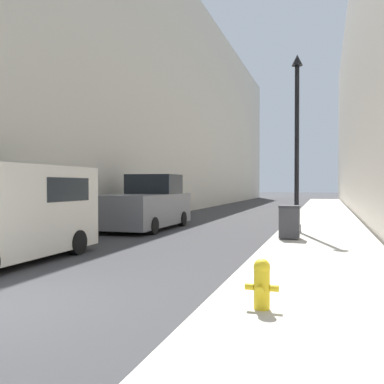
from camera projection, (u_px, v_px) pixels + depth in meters
sidewalk_right at (324, 219)px, 21.87m from camera, size 3.20×60.00×0.14m
building_left_glass at (128, 109)px, 33.81m from camera, size 12.00×60.00×15.59m
fire_hydrant at (262, 283)px, 5.77m from camera, size 0.45×0.34×0.68m
trash_bin at (289, 222)px, 13.32m from camera, size 0.63×0.65×1.04m
lamppost at (297, 134)px, 15.37m from camera, size 0.39×0.39×6.36m
white_van at (8, 209)px, 9.92m from camera, size 1.98×5.13×2.28m
pickup_truck at (147, 206)px, 17.62m from camera, size 2.29×5.37×2.26m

